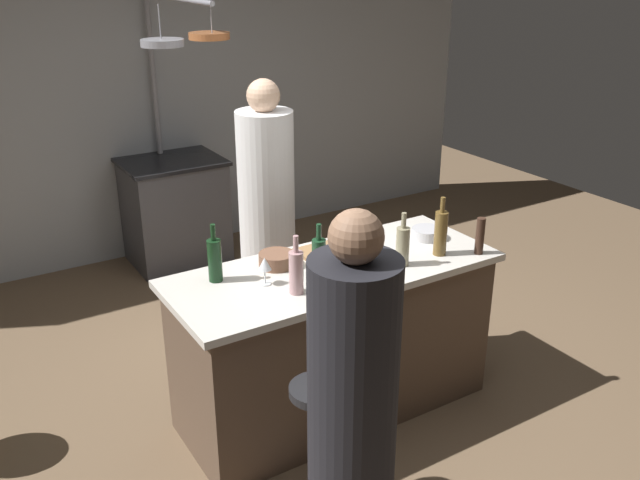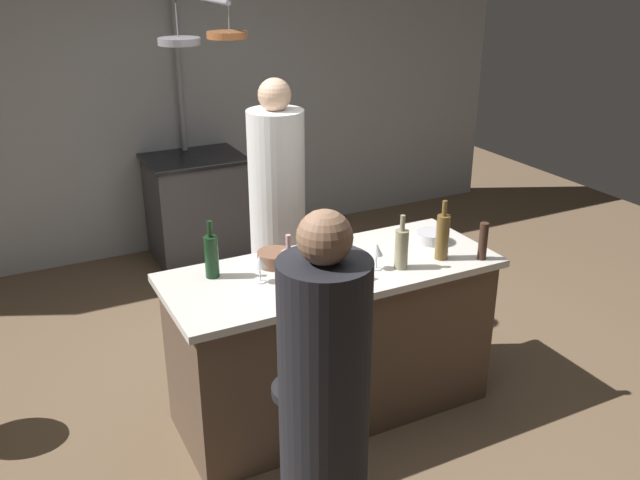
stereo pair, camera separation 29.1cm
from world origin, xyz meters
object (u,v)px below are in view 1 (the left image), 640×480
(wine_bottle_amber, at_px, (441,232))
(wine_bottle_rose, at_px, (296,271))
(wine_bottle_white, at_px, (403,245))
(wine_glass_near_left_guest, at_px, (360,259))
(stove_range, at_px, (175,211))
(mixing_bowl_steel, at_px, (427,233))
(mixing_bowl_wooden, at_px, (277,260))
(wine_bottle_green, at_px, (319,257))
(bar_stool_left, at_px, (318,443))
(wine_bottle_red, at_px, (215,259))
(guest_left, at_px, (352,424))
(cutting_board, at_px, (326,251))
(chef, at_px, (267,221))
(wine_glass_by_chef, at_px, (378,249))
(pepper_mill, at_px, (480,236))
(wine_glass_near_right_guest, at_px, (265,265))

(wine_bottle_amber, xyz_separation_m, wine_bottle_rose, (-0.91, 0.01, -0.02))
(wine_bottle_white, height_order, wine_glass_near_left_guest, wine_bottle_white)
(stove_range, distance_m, mixing_bowl_steel, 2.54)
(wine_bottle_white, relative_size, mixing_bowl_wooden, 1.56)
(wine_bottle_rose, distance_m, wine_glass_near_left_guest, 0.36)
(wine_bottle_rose, xyz_separation_m, wine_bottle_green, (0.19, 0.09, -0.00))
(wine_bottle_amber, bearing_deg, bar_stool_left, -157.07)
(stove_range, xyz_separation_m, wine_bottle_red, (-0.61, -2.27, 0.57))
(guest_left, relative_size, mixing_bowl_wooden, 8.60)
(cutting_board, distance_m, wine_bottle_amber, 0.64)
(chef, height_order, mixing_bowl_wooden, chef)
(stove_range, xyz_separation_m, cutting_board, (0.06, -2.27, 0.46))
(wine_bottle_rose, bearing_deg, cutting_board, 41.27)
(wine_bottle_amber, xyz_separation_m, mixing_bowl_steel, (0.09, 0.22, -0.10))
(wine_glass_by_chef, distance_m, mixing_bowl_steel, 0.51)
(chef, bearing_deg, wine_bottle_amber, -68.49)
(wine_bottle_white, xyz_separation_m, wine_glass_by_chef, (-0.12, 0.05, -0.01))
(wine_bottle_amber, relative_size, mixing_bowl_steel, 1.86)
(wine_bottle_green, xyz_separation_m, wine_glass_by_chef, (0.33, -0.06, -0.01))
(bar_stool_left, bearing_deg, wine_bottle_green, 57.97)
(stove_range, distance_m, wine_bottle_red, 2.42)
(wine_glass_by_chef, bearing_deg, guest_left, -130.93)
(wine_bottle_rose, bearing_deg, wine_glass_by_chef, 3.71)
(cutting_board, bearing_deg, stove_range, 91.59)
(guest_left, height_order, wine_bottle_red, guest_left)
(pepper_mill, relative_size, wine_glass_near_left_guest, 1.44)
(wine_glass_by_chef, bearing_deg, bar_stool_left, -143.88)
(wine_glass_near_right_guest, bearing_deg, guest_left, -98.72)
(guest_left, bearing_deg, wine_glass_near_left_guest, 53.81)
(cutting_board, distance_m, wine_glass_near_right_guest, 0.52)
(cutting_board, distance_m, mixing_bowl_wooden, 0.32)
(guest_left, xyz_separation_m, pepper_mill, (1.34, 0.72, 0.24))
(pepper_mill, bearing_deg, bar_stool_left, -164.68)
(guest_left, distance_m, wine_bottle_amber, 1.44)
(stove_range, bearing_deg, mixing_bowl_wooden, -96.50)
(bar_stool_left, height_order, wine_bottle_green, wine_bottle_green)
(wine_bottle_rose, xyz_separation_m, wine_glass_near_left_guest, (0.36, -0.03, -0.01))
(mixing_bowl_wooden, bearing_deg, wine_bottle_rose, -101.54)
(guest_left, height_order, wine_bottle_amber, guest_left)
(chef, distance_m, wine_bottle_amber, 1.28)
(cutting_board, relative_size, wine_bottle_red, 1.04)
(bar_stool_left, relative_size, mixing_bowl_steel, 3.79)
(bar_stool_left, distance_m, wine_glass_near_right_guest, 0.89)
(pepper_mill, height_order, mixing_bowl_wooden, pepper_mill)
(guest_left, distance_m, mixing_bowl_wooden, 1.22)
(wine_bottle_rose, xyz_separation_m, wine_bottle_red, (-0.28, 0.33, 0.00))
(chef, relative_size, wine_bottle_white, 5.86)
(wine_bottle_rose, height_order, wine_bottle_red, wine_bottle_red)
(guest_left, xyz_separation_m, wine_bottle_amber, (1.15, 0.83, 0.27))
(wine_bottle_red, xyz_separation_m, wine_bottle_green, (0.47, -0.24, -0.01))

